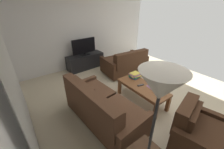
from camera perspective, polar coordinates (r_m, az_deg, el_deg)
The scene contains 13 objects.
ground_plane at distance 3.59m, azimuth 14.49°, elevation -10.65°, with size 5.99×5.14×0.01m, color beige.
wall_right at distance 5.27m, azimuth -10.33°, elevation 17.88°, with size 0.12×5.14×2.60m, color silver.
vertical_blinds at distance 2.24m, azimuth -37.57°, elevation 5.01°, with size 2.45×0.10×2.47m.
sofa_main at distance 2.73m, azimuth -4.65°, elevation -13.43°, with size 1.78×0.92×0.90m.
loveseat_near at distance 4.65m, azimuth 5.49°, elevation 4.63°, with size 1.02×1.46×0.84m.
coffee_table at distance 3.33m, azimuth 12.41°, elevation -5.72°, with size 1.23×0.52×0.44m.
floor_lamp at distance 1.22m, azimuth 18.81°, elevation -7.96°, with size 0.39×0.39×1.72m.
tv_stand at distance 5.13m, azimuth -10.89°, elevation 5.36°, with size 0.51×1.32×0.51m.
flat_tv at distance 4.95m, azimuth -11.46°, elevation 11.23°, with size 0.21×0.86×0.56m.
armchair_side at distance 2.71m, azimuth 32.66°, elevation -20.17°, with size 0.98×1.00×0.82m.
book_stack at distance 3.61m, azimuth 9.54°, elevation -0.24°, with size 0.32×0.36×0.12m.
tv_remote at distance 3.30m, azimuth 11.67°, elevation -4.29°, with size 0.08×0.17×0.02m.
loose_magazine at distance 3.34m, azimuth 16.88°, elevation -4.74°, with size 0.22×0.29×0.01m, color #996699.
Camera 1 is at (-1.65, 2.32, 2.18)m, focal length 22.23 mm.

